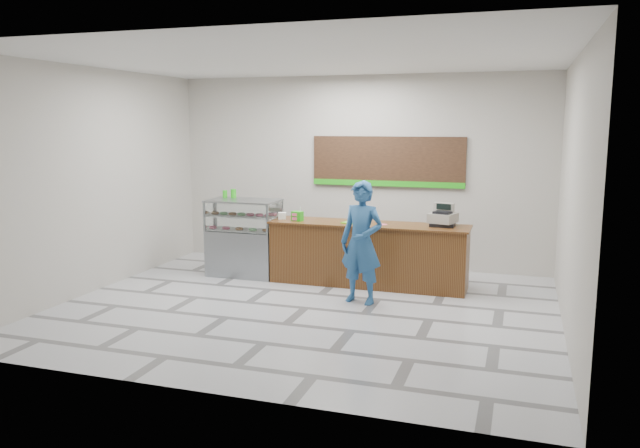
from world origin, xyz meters
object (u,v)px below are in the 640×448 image
(display_case, at_px, (244,237))
(serving_tray, at_px, (353,223))
(sales_counter, at_px, (368,254))
(cash_register, at_px, (443,218))
(customer, at_px, (362,242))

(display_case, height_order, serving_tray, display_case)
(sales_counter, distance_m, display_case, 2.23)
(cash_register, bearing_deg, sales_counter, -158.60)
(display_case, height_order, customer, customer)
(display_case, xyz_separation_m, cash_register, (3.40, 0.11, 0.49))
(customer, bearing_deg, sales_counter, 111.19)
(sales_counter, height_order, serving_tray, serving_tray)
(cash_register, bearing_deg, display_case, -161.98)
(sales_counter, relative_size, serving_tray, 8.28)
(display_case, xyz_separation_m, customer, (2.36, -1.01, 0.23))
(display_case, relative_size, cash_register, 2.75)
(sales_counter, relative_size, display_case, 2.45)
(display_case, bearing_deg, customer, -23.12)
(cash_register, relative_size, customer, 0.27)
(display_case, relative_size, customer, 0.73)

